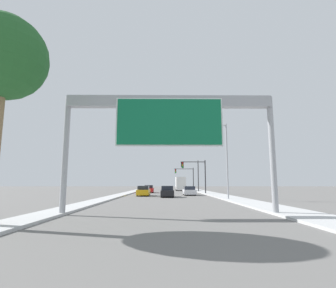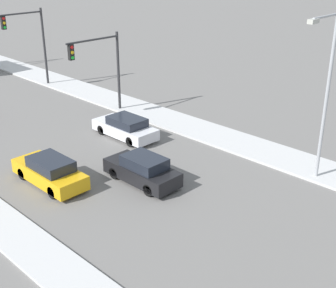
{
  "view_description": "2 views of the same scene",
  "coord_description": "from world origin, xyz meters",
  "px_view_note": "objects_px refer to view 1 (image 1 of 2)",
  "views": [
    {
      "loc": [
        -0.23,
        1.81,
        1.92
      ],
      "look_at": [
        0.0,
        26.64,
        5.61
      ],
      "focal_mm": 28.0,
      "sensor_mm": 36.0,
      "label": 1
    },
    {
      "loc": [
        -14.72,
        21.7,
        11.57
      ],
      "look_at": [
        1.1,
        37.3,
        2.1
      ],
      "focal_mm": 50.0,
      "sensor_mm": 36.0,
      "label": 2
    }
  ],
  "objects_px": {
    "traffic_light_far_intersection": "(187,175)",
    "street_lamp_right": "(224,154)",
    "sign_gantry": "(169,118)",
    "car_mid_right": "(144,191)",
    "car_near_center": "(149,189)",
    "palm_tree_foreground": "(3,59)",
    "truck_box_primary": "(180,184)",
    "car_far_right": "(189,191)",
    "traffic_light_mid_block": "(193,171)",
    "traffic_light_near_intersection": "(197,171)",
    "car_mid_center": "(167,192)"
  },
  "relations": [
    {
      "from": "car_near_center",
      "to": "traffic_light_far_intersection",
      "type": "relative_size",
      "value": 0.75
    },
    {
      "from": "car_mid_right",
      "to": "street_lamp_right",
      "type": "distance_m",
      "value": 14.6
    },
    {
      "from": "car_far_right",
      "to": "traffic_light_far_intersection",
      "type": "height_order",
      "value": "traffic_light_far_intersection"
    },
    {
      "from": "street_lamp_right",
      "to": "truck_box_primary",
      "type": "bearing_deg",
      "value": 94.75
    },
    {
      "from": "car_far_right",
      "to": "traffic_light_near_intersection",
      "type": "height_order",
      "value": "traffic_light_near_intersection"
    },
    {
      "from": "car_mid_right",
      "to": "truck_box_primary",
      "type": "bearing_deg",
      "value": 75.29
    },
    {
      "from": "traffic_light_near_intersection",
      "to": "palm_tree_foreground",
      "type": "bearing_deg",
      "value": -110.82
    },
    {
      "from": "car_near_center",
      "to": "truck_box_primary",
      "type": "distance_m",
      "value": 15.56
    },
    {
      "from": "sign_gantry",
      "to": "car_near_center",
      "type": "distance_m",
      "value": 36.9
    },
    {
      "from": "palm_tree_foreground",
      "to": "traffic_light_mid_block",
      "type": "bearing_deg",
      "value": 73.24
    },
    {
      "from": "truck_box_primary",
      "to": "traffic_light_far_intersection",
      "type": "xyz_separation_m",
      "value": [
        1.6,
        -0.08,
        2.22
      ]
    },
    {
      "from": "car_mid_right",
      "to": "palm_tree_foreground",
      "type": "distance_m",
      "value": 29.19
    },
    {
      "from": "sign_gantry",
      "to": "traffic_light_far_intersection",
      "type": "xyz_separation_m",
      "value": [
        5.1,
        50.13,
        -2.07
      ]
    },
    {
      "from": "traffic_light_mid_block",
      "to": "car_far_right",
      "type": "bearing_deg",
      "value": -98.26
    },
    {
      "from": "car_mid_center",
      "to": "street_lamp_right",
      "type": "distance_m",
      "value": 10.11
    },
    {
      "from": "car_mid_right",
      "to": "car_near_center",
      "type": "height_order",
      "value": "car_mid_right"
    },
    {
      "from": "palm_tree_foreground",
      "to": "street_lamp_right",
      "type": "bearing_deg",
      "value": 52.03
    },
    {
      "from": "traffic_light_near_intersection",
      "to": "traffic_light_far_intersection",
      "type": "relative_size",
      "value": 1.03
    },
    {
      "from": "car_mid_right",
      "to": "traffic_light_far_intersection",
      "type": "distance_m",
      "value": 28.12
    },
    {
      "from": "car_far_right",
      "to": "car_near_center",
      "type": "distance_m",
      "value": 12.77
    },
    {
      "from": "traffic_light_far_intersection",
      "to": "palm_tree_foreground",
      "type": "xyz_separation_m",
      "value": [
        -12.94,
        -54.61,
        3.73
      ]
    },
    {
      "from": "car_mid_right",
      "to": "truck_box_primary",
      "type": "distance_m",
      "value": 27.59
    },
    {
      "from": "car_mid_right",
      "to": "truck_box_primary",
      "type": "relative_size",
      "value": 0.63
    },
    {
      "from": "traffic_light_far_intersection",
      "to": "street_lamp_right",
      "type": "bearing_deg",
      "value": -87.75
    },
    {
      "from": "traffic_light_mid_block",
      "to": "palm_tree_foreground",
      "type": "relative_size",
      "value": 0.69
    },
    {
      "from": "car_far_right",
      "to": "street_lamp_right",
      "type": "relative_size",
      "value": 0.53
    },
    {
      "from": "car_mid_center",
      "to": "palm_tree_foreground",
      "type": "relative_size",
      "value": 0.44
    },
    {
      "from": "car_far_right",
      "to": "street_lamp_right",
      "type": "height_order",
      "value": "street_lamp_right"
    },
    {
      "from": "traffic_light_mid_block",
      "to": "street_lamp_right",
      "type": "xyz_separation_m",
      "value": [
        0.92,
        -26.21,
        0.74
      ]
    },
    {
      "from": "car_mid_right",
      "to": "palm_tree_foreground",
      "type": "height_order",
      "value": "palm_tree_foreground"
    },
    {
      "from": "car_near_center",
      "to": "palm_tree_foreground",
      "type": "xyz_separation_m",
      "value": [
        -4.34,
        -40.83,
        6.95
      ]
    },
    {
      "from": "car_near_center",
      "to": "traffic_light_mid_block",
      "type": "xyz_separation_m",
      "value": [
        9.1,
        3.77,
        3.75
      ]
    },
    {
      "from": "truck_box_primary",
      "to": "traffic_light_far_intersection",
      "type": "bearing_deg",
      "value": -3.02
    },
    {
      "from": "sign_gantry",
      "to": "traffic_light_mid_block",
      "type": "height_order",
      "value": "sign_gantry"
    },
    {
      "from": "sign_gantry",
      "to": "traffic_light_far_intersection",
      "type": "relative_size",
      "value": 2.32
    },
    {
      "from": "car_far_right",
      "to": "car_mid_right",
      "type": "bearing_deg",
      "value": -163.11
    },
    {
      "from": "traffic_light_near_intersection",
      "to": "palm_tree_foreground",
      "type": "relative_size",
      "value": 0.6
    },
    {
      "from": "traffic_light_mid_block",
      "to": "street_lamp_right",
      "type": "distance_m",
      "value": 26.24
    },
    {
      "from": "street_lamp_right",
      "to": "car_mid_right",
      "type": "bearing_deg",
      "value": 136.14
    },
    {
      "from": "car_mid_right",
      "to": "car_near_center",
      "type": "relative_size",
      "value": 1.09
    },
    {
      "from": "sign_gantry",
      "to": "traffic_light_mid_block",
      "type": "xyz_separation_m",
      "value": [
        5.6,
        40.13,
        -1.54
      ]
    },
    {
      "from": "sign_gantry",
      "to": "traffic_light_mid_block",
      "type": "bearing_deg",
      "value": 82.06
    },
    {
      "from": "truck_box_primary",
      "to": "palm_tree_foreground",
      "type": "bearing_deg",
      "value": -101.71
    },
    {
      "from": "car_far_right",
      "to": "car_near_center",
      "type": "xyz_separation_m",
      "value": [
        -7.0,
        10.68,
        0.03
      ]
    },
    {
      "from": "car_mid_center",
      "to": "traffic_light_near_intersection",
      "type": "height_order",
      "value": "traffic_light_near_intersection"
    },
    {
      "from": "car_mid_right",
      "to": "car_mid_center",
      "type": "relative_size",
      "value": 1.08
    },
    {
      "from": "car_mid_center",
      "to": "traffic_light_far_intersection",
      "type": "xyz_separation_m",
      "value": [
        5.1,
        29.91,
        3.2
      ]
    },
    {
      "from": "car_mid_right",
      "to": "truck_box_primary",
      "type": "height_order",
      "value": "truck_box_primary"
    },
    {
      "from": "car_near_center",
      "to": "traffic_light_mid_block",
      "type": "height_order",
      "value": "traffic_light_mid_block"
    },
    {
      "from": "traffic_light_near_intersection",
      "to": "street_lamp_right",
      "type": "xyz_separation_m",
      "value": [
        1.2,
        -16.21,
        1.19
      ]
    }
  ]
}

